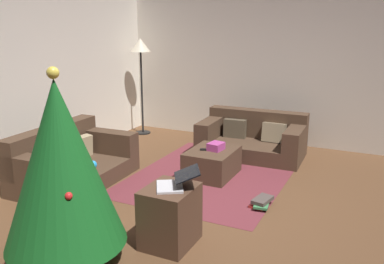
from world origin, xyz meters
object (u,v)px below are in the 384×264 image
(couch_left, at_px, (69,162))
(christmas_tree, at_px, (61,164))
(couch_right, at_px, (253,138))
(corner_lamp, at_px, (141,53))
(gift_box, at_px, (216,146))
(side_table, at_px, (170,216))
(laptop, at_px, (176,182))
(ottoman, at_px, (212,163))
(tv_remote, at_px, (206,150))
(book_stack, at_px, (261,202))

(couch_left, relative_size, christmas_tree, 0.94)
(couch_right, distance_m, corner_lamp, 2.64)
(christmas_tree, relative_size, corner_lamp, 0.97)
(gift_box, bearing_deg, christmas_tree, 172.49)
(couch_left, height_order, side_table, couch_left)
(laptop, bearing_deg, ottoman, 12.59)
(tv_remote, bearing_deg, side_table, 172.48)
(christmas_tree, bearing_deg, laptop, -44.41)
(couch_left, bearing_deg, ottoman, 120.21)
(tv_remote, bearing_deg, gift_box, -77.64)
(side_table, xyz_separation_m, laptop, (0.03, -0.05, 0.34))
(couch_right, bearing_deg, book_stack, 108.81)
(ottoman, relative_size, gift_box, 3.56)
(tv_remote, bearing_deg, book_stack, -143.43)
(christmas_tree, xyz_separation_m, book_stack, (1.86, -1.20, -0.87))
(christmas_tree, relative_size, side_table, 3.00)
(tv_remote, bearing_deg, laptop, 174.30)
(book_stack, bearing_deg, gift_box, 50.91)
(side_table, bearing_deg, christmas_tree, 136.54)
(tv_remote, relative_size, book_stack, 0.47)
(tv_remote, bearing_deg, couch_right, -34.18)
(laptop, bearing_deg, gift_box, 11.11)
(ottoman, relative_size, corner_lamp, 0.43)
(ottoman, height_order, laptop, laptop)
(couch_left, bearing_deg, tv_remote, 119.90)
(couch_right, bearing_deg, gift_box, 79.52)
(couch_right, relative_size, ottoman, 2.11)
(christmas_tree, distance_m, book_stack, 2.38)
(couch_right, bearing_deg, tv_remote, 74.80)
(gift_box, height_order, tv_remote, gift_box)
(couch_right, bearing_deg, laptop, 91.82)
(corner_lamp, bearing_deg, book_stack, -126.15)
(laptop, bearing_deg, corner_lamp, 36.78)
(side_table, bearing_deg, book_stack, -25.30)
(ottoman, distance_m, christmas_tree, 2.66)
(ottoman, height_order, christmas_tree, christmas_tree)
(couch_left, bearing_deg, laptop, 66.41)
(book_stack, xyz_separation_m, corner_lamp, (2.18, 2.99, 1.47))
(couch_right, height_order, book_stack, couch_right)
(couch_right, xyz_separation_m, laptop, (-2.98, -0.19, 0.37))
(book_stack, bearing_deg, couch_right, 20.62)
(couch_left, bearing_deg, couch_right, 137.77)
(book_stack, bearing_deg, couch_left, 97.64)
(christmas_tree, height_order, side_table, christmas_tree)
(tv_remote, xyz_separation_m, book_stack, (-0.63, -0.98, -0.33))
(couch_left, bearing_deg, book_stack, 95.62)
(couch_left, height_order, couch_right, couch_left)
(side_table, distance_m, corner_lamp, 4.33)
(corner_lamp, bearing_deg, couch_right, -98.55)
(christmas_tree, bearing_deg, gift_box, -7.51)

